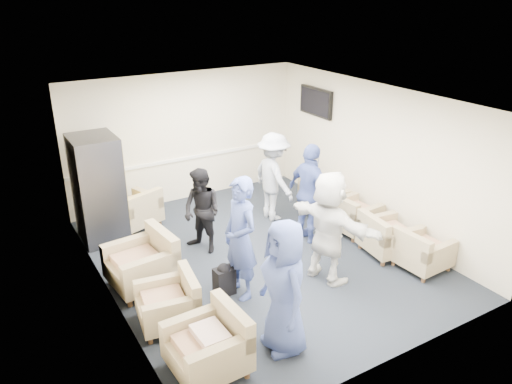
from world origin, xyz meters
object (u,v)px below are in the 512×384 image
armchair_left_far (145,264)px  armchair_right_far (322,199)px  armchair_corner (136,211)px  person_back_left (202,211)px  person_front_left (284,287)px  person_mid_left (241,239)px  person_mid_right (310,194)px  vending_machine (99,189)px  person_back_right (274,177)px  armchair_left_near (211,347)px  armchair_right_midnear (385,237)px  person_front_right (329,227)px  armchair_right_near (420,253)px  armchair_left_mid (171,304)px  armchair_right_midfar (352,216)px

armchair_left_far → armchair_right_far: 3.96m
armchair_corner → person_back_left: 1.69m
armchair_corner → person_front_left: (0.52, -4.27, 0.56)m
armchair_right_far → person_mid_left: (-2.76, -1.63, 0.61)m
armchair_left_far → person_mid_right: 3.08m
armchair_corner → person_back_left: (0.71, -1.47, 0.42)m
vending_machine → person_back_right: 3.23m
armchair_left_near → armchair_right_midnear: bearing=103.0°
person_mid_right → vending_machine: bearing=53.7°
armchair_right_far → person_front_left: (-2.87, -2.94, 0.56)m
person_mid_left → person_front_right: 1.39m
person_back_left → person_front_right: bearing=13.2°
person_front_right → person_mid_left: bearing=64.3°
vending_machine → armchair_left_far: bearing=-85.8°
armchair_left_far → armchair_right_near: armchair_left_far is taller
armchair_left_far → person_front_left: 2.53m
vending_machine → person_back_left: (1.36, -1.36, -0.22)m
armchair_left_near → person_mid_left: bearing=136.5°
armchair_left_near → person_back_left: size_ratio=0.59×
armchair_corner → person_back_right: size_ratio=0.60×
armchair_left_far → person_mid_right: size_ratio=0.55×
armchair_left_mid → armchair_left_far: (0.01, 1.09, 0.06)m
armchair_right_near → person_back_left: person_back_left is taller
armchair_right_midfar → person_mid_left: 2.92m
armchair_left_near → vending_machine: 4.13m
person_front_left → person_mid_right: (2.00, 2.19, 0.02)m
vending_machine → person_back_right: bearing=-15.6°
armchair_right_midnear → person_front_right: 1.46m
armchair_left_far → person_back_left: size_ratio=0.67×
person_mid_left → person_mid_right: size_ratio=1.03×
armchair_left_mid → person_back_right: (2.99, 2.12, 0.56)m
armchair_right_far → person_front_left: 4.14m
armchair_left_near → person_front_left: person_front_left is taller
person_mid_left → person_front_right: person_mid_left is taller
person_mid_left → person_back_right: 2.70m
armchair_left_near → armchair_corner: bearing=171.9°
armchair_left_near → person_mid_right: bearing=123.3°
armchair_corner → vending_machine: size_ratio=0.54×
armchair_right_far → person_back_right: bearing=79.0°
armchair_right_midnear → person_front_right: (-1.34, -0.10, 0.58)m
person_front_left → armchair_right_far: bearing=142.7°
person_mid_left → person_back_left: 1.51m
armchair_right_near → armchair_right_midfar: 1.59m
person_mid_left → person_front_right: size_ratio=1.04×
vending_machine → person_back_right: size_ratio=1.11×
armchair_left_mid → person_mid_right: size_ratio=0.48×
armchair_right_near → armchair_left_near: bearing=92.2°
person_front_right → armchair_right_near: bearing=-123.7°
armchair_right_midfar → armchair_corner: 4.07m
person_mid_left → armchair_corner: bearing=-171.0°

